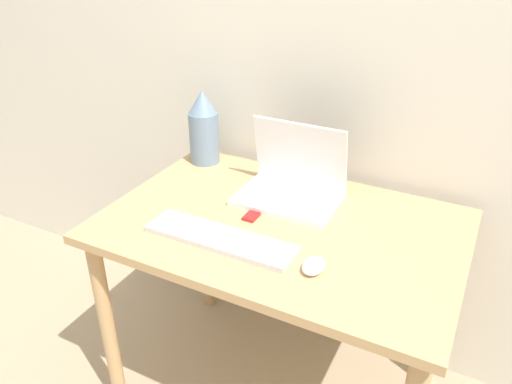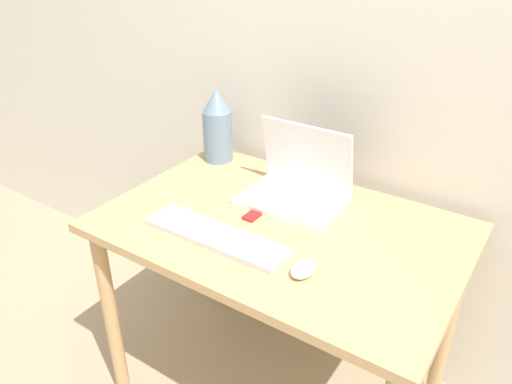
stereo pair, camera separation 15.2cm
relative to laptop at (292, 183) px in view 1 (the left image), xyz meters
name	(u,v)px [view 1 (the left image)]	position (x,y,z in m)	size (l,w,h in m)	color
wall_back	(339,38)	(0.04, 0.27, 0.43)	(6.00, 0.05, 2.50)	silver
desk	(281,250)	(0.04, -0.16, -0.16)	(1.11, 0.74, 0.76)	tan
laptop	(292,183)	(0.00, 0.00, 0.00)	(0.33, 0.24, 0.26)	white
keyboard	(220,238)	(-0.08, -0.34, -0.04)	(0.46, 0.12, 0.02)	silver
mouse	(314,266)	(0.22, -0.34, -0.04)	(0.06, 0.09, 0.03)	white
vase	(204,128)	(-0.42, 0.11, 0.08)	(0.11, 0.11, 0.28)	slate
mp3_player	(251,216)	(-0.06, -0.18, -0.05)	(0.04, 0.06, 0.01)	red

